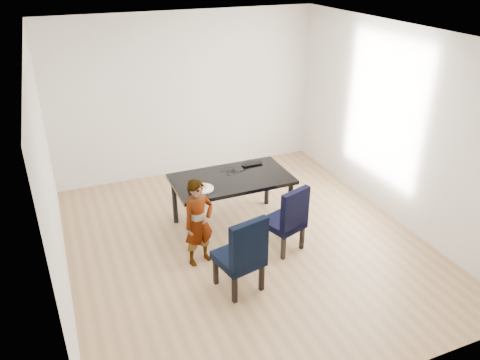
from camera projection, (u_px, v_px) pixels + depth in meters
name	position (u px, v px, depth m)	size (l,w,h in m)	color
floor	(246.00, 243.00, 6.27)	(4.50, 5.00, 0.01)	tan
ceiling	(247.00, 35.00, 5.06)	(4.50, 5.00, 0.01)	white
wall_back	(187.00, 96.00, 7.74)	(4.50, 0.01, 2.70)	white
wall_front	(374.00, 267.00, 3.60)	(4.50, 0.01, 2.70)	silver
wall_left	(49.00, 182.00, 4.89)	(0.01, 5.00, 2.70)	silver
wall_right	(396.00, 126.00, 6.44)	(0.01, 5.00, 2.70)	silver
dining_table	(232.00, 202.00, 6.52)	(1.60, 0.90, 0.75)	black
chair_left	(238.00, 252.00, 5.25)	(0.47, 0.49, 0.98)	black
chair_right	(283.00, 217.00, 5.97)	(0.44, 0.46, 0.92)	black
child	(199.00, 223.00, 5.66)	(0.41, 0.27, 1.13)	orange
plate	(202.00, 189.00, 6.04)	(0.29, 0.29, 0.02)	white
sandwich	(202.00, 186.00, 6.03)	(0.15, 0.07, 0.06)	#C98D47
laptop	(251.00, 163.00, 6.76)	(0.31, 0.20, 0.02)	black
cable_tangle	(232.00, 173.00, 6.46)	(0.16, 0.16, 0.01)	black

